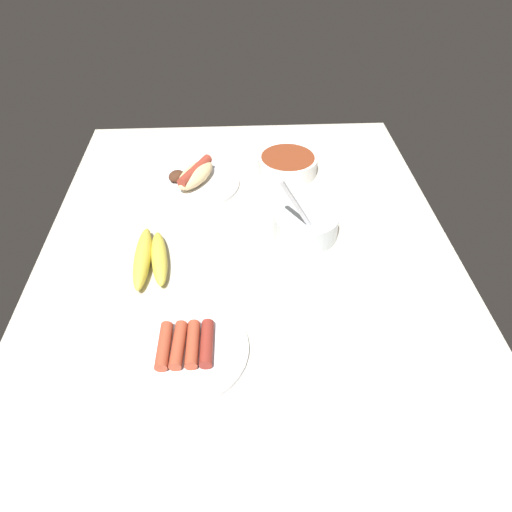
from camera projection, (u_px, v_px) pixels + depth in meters
ground_plane at (248, 259)px, 100.92cm from camera, size 120.00×90.00×3.00cm
bowl_coleslaw at (306, 223)px, 102.75cm from camera, size 14.54×14.54×15.68cm
bowl_chili at (288, 164)px, 122.56cm from camera, size 15.64×15.64×4.75cm
plate_sausages at (186, 349)px, 80.11cm from camera, size 21.81×21.81×3.21cm
banana_bunch at (150, 258)px, 96.27cm from camera, size 18.92×8.18×3.76cm
plate_hotdog_assembled at (195, 179)px, 118.42cm from camera, size 22.20×22.20×5.61cm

